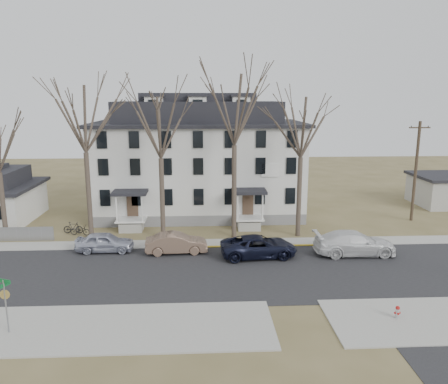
{
  "coord_description": "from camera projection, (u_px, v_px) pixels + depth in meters",
  "views": [
    {
      "loc": [
        -1.6,
        -25.73,
        11.65
      ],
      "look_at": [
        0.11,
        9.0,
        4.09
      ],
      "focal_mm": 35.0,
      "sensor_mm": 36.0,
      "label": 1
    }
  ],
  "objects": [
    {
      "name": "near_sidewalk_left",
      "position": [
        80.0,
        329.0,
        22.4
      ],
      "size": [
        20.0,
        5.0,
        0.08
      ],
      "primitive_type": "cube",
      "color": "#A09F97",
      "rests_on": "ground"
    },
    {
      "name": "tree_far_left",
      "position": [
        83.0,
        114.0,
        34.5
      ],
      "size": [
        8.4,
        8.4,
        13.72
      ],
      "color": "#473B31",
      "rests_on": "ground"
    },
    {
      "name": "far_sidewalk",
      "position": [
        223.0,
        244.0,
        35.47
      ],
      "size": [
        120.0,
        2.0,
        0.08
      ],
      "primitive_type": "cube",
      "color": "#A09F97",
      "rests_on": "ground"
    },
    {
      "name": "ground",
      "position": [
        229.0,
        285.0,
        27.66
      ],
      "size": [
        120.0,
        120.0,
        0.0
      ],
      "primitive_type": "plane",
      "color": "brown",
      "rests_on": "ground"
    },
    {
      "name": "street_sign",
      "position": [
        5.0,
        298.0,
        21.57
      ],
      "size": [
        0.84,
        0.84,
        2.95
      ],
      "rotation": [
        0.0,
        0.0,
        -0.39
      ],
      "color": "gray",
      "rests_on": "ground"
    },
    {
      "name": "tree_mid_right",
      "position": [
        302.0,
        123.0,
        35.5
      ],
      "size": [
        7.8,
        7.8,
        12.74
      ],
      "color": "#473B31",
      "rests_on": "ground"
    },
    {
      "name": "fire_hydrant",
      "position": [
        397.0,
        313.0,
        23.3
      ],
      "size": [
        0.32,
        0.3,
        0.78
      ],
      "color": "#B7B7BA",
      "rests_on": "ground"
    },
    {
      "name": "car_navy",
      "position": [
        259.0,
        247.0,
        32.38
      ],
      "size": [
        5.85,
        3.06,
        1.57
      ],
      "primitive_type": "imported",
      "rotation": [
        0.0,
        0.0,
        1.65
      ],
      "color": "black",
      "rests_on": "ground"
    },
    {
      "name": "bicycle_left",
      "position": [
        80.0,
        231.0,
        37.45
      ],
      "size": [
        1.79,
        0.88,
        0.9
      ],
      "primitive_type": "imported",
      "rotation": [
        0.0,
        0.0,
        1.4
      ],
      "color": "black",
      "rests_on": "ground"
    },
    {
      "name": "tree_center",
      "position": [
        235.0,
        104.0,
        34.92
      ],
      "size": [
        9.0,
        9.0,
        14.7
      ],
      "color": "#473B31",
      "rests_on": "ground"
    },
    {
      "name": "car_tan",
      "position": [
        176.0,
        244.0,
        33.14
      ],
      "size": [
        4.76,
        1.92,
        1.54
      ],
      "primitive_type": "imported",
      "rotation": [
        0.0,
        0.0,
        1.63
      ],
      "color": "brown",
      "rests_on": "ground"
    },
    {
      "name": "car_white",
      "position": [
        355.0,
        244.0,
        32.81
      ],
      "size": [
        6.09,
        2.48,
        1.77
      ],
      "primitive_type": "imported",
      "rotation": [
        0.0,
        0.0,
        1.57
      ],
      "color": "white",
      "rests_on": "ground"
    },
    {
      "name": "boarding_house",
      "position": [
        199.0,
        161.0,
        43.94
      ],
      "size": [
        20.8,
        12.36,
        12.05
      ],
      "color": "slate",
      "rests_on": "ground"
    },
    {
      "name": "yellow_curb",
      "position": [
        286.0,
        246.0,
        34.83
      ],
      "size": [
        14.0,
        0.25,
        0.06
      ],
      "primitive_type": "cube",
      "color": "gold",
      "rests_on": "ground"
    },
    {
      "name": "utility_pole_far",
      "position": [
        416.0,
        170.0,
        41.17
      ],
      "size": [
        2.0,
        0.28,
        9.5
      ],
      "color": "#3D3023",
      "rests_on": "ground"
    },
    {
      "name": "tree_mid_left",
      "position": [
        160.0,
        123.0,
        34.94
      ],
      "size": [
        7.8,
        7.8,
        12.74
      ],
      "color": "#473B31",
      "rests_on": "ground"
    },
    {
      "name": "car_silver",
      "position": [
        105.0,
        243.0,
        33.44
      ],
      "size": [
        4.41,
        1.8,
        1.5
      ],
      "primitive_type": "imported",
      "rotation": [
        0.0,
        0.0,
        1.56
      ],
      "color": "#B5BACC",
      "rests_on": "ground"
    },
    {
      "name": "bicycle_right",
      "position": [
        73.0,
        228.0,
        37.93
      ],
      "size": [
        1.76,
        0.62,
        1.04
      ],
      "primitive_type": "imported",
      "rotation": [
        0.0,
        0.0,
        1.49
      ],
      "color": "black",
      "rests_on": "ground"
    },
    {
      "name": "main_road",
      "position": [
        227.0,
        273.0,
        29.61
      ],
      "size": [
        120.0,
        10.0,
        0.04
      ],
      "primitive_type": "cube",
      "color": "#27272A",
      "rests_on": "ground"
    }
  ]
}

